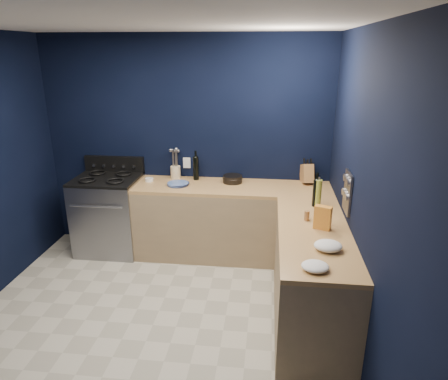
# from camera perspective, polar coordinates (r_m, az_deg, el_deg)

# --- Properties ---
(floor) EXTENTS (3.50, 3.50, 0.02)m
(floor) POSITION_cam_1_polar(r_m,az_deg,el_deg) (3.98, -10.06, -18.47)
(floor) COLOR #ACA796
(floor) RESTS_ON ground
(ceiling) EXTENTS (3.50, 3.50, 0.02)m
(ceiling) POSITION_cam_1_polar(r_m,az_deg,el_deg) (3.17, -13.02, 22.49)
(ceiling) COLOR silver
(ceiling) RESTS_ON ground
(wall_back) EXTENTS (3.50, 0.02, 2.60)m
(wall_back) POSITION_cam_1_polar(r_m,az_deg,el_deg) (4.99, -5.33, 6.37)
(wall_back) COLOR black
(wall_back) RESTS_ON ground
(wall_right) EXTENTS (0.02, 3.50, 2.60)m
(wall_right) POSITION_cam_1_polar(r_m,az_deg,el_deg) (3.28, 19.38, -1.58)
(wall_right) COLOR black
(wall_right) RESTS_ON ground
(wall_front) EXTENTS (3.50, 0.02, 2.60)m
(wall_front) POSITION_cam_1_polar(r_m,az_deg,el_deg) (1.94, -27.71, -18.10)
(wall_front) COLOR black
(wall_front) RESTS_ON ground
(cab_back) EXTENTS (2.30, 0.63, 0.86)m
(cab_back) POSITION_cam_1_polar(r_m,az_deg,el_deg) (4.87, 1.17, -4.67)
(cab_back) COLOR #927855
(cab_back) RESTS_ON floor
(top_back) EXTENTS (2.30, 0.63, 0.04)m
(top_back) POSITION_cam_1_polar(r_m,az_deg,el_deg) (4.71, 1.20, 0.34)
(top_back) COLOR olive
(top_back) RESTS_ON cab_back
(cab_right) EXTENTS (0.63, 1.67, 0.86)m
(cab_right) POSITION_cam_1_polar(r_m,az_deg,el_deg) (3.86, 12.22, -12.06)
(cab_right) COLOR #927855
(cab_right) RESTS_ON floor
(top_right) EXTENTS (0.63, 1.67, 0.04)m
(top_right) POSITION_cam_1_polar(r_m,az_deg,el_deg) (3.65, 12.72, -6.00)
(top_right) COLOR olive
(top_right) RESTS_ON cab_right
(gas_range) EXTENTS (0.76, 0.66, 0.92)m
(gas_range) POSITION_cam_1_polar(r_m,az_deg,el_deg) (5.20, -15.91, -3.49)
(gas_range) COLOR gray
(gas_range) RESTS_ON floor
(oven_door) EXTENTS (0.59, 0.02, 0.42)m
(oven_door) POSITION_cam_1_polar(r_m,az_deg,el_deg) (4.94, -17.24, -4.98)
(oven_door) COLOR black
(oven_door) RESTS_ON gas_range
(cooktop) EXTENTS (0.76, 0.66, 0.03)m
(cooktop) POSITION_cam_1_polar(r_m,az_deg,el_deg) (5.04, -16.40, 1.50)
(cooktop) COLOR black
(cooktop) RESTS_ON gas_range
(backguard) EXTENTS (0.76, 0.06, 0.20)m
(backguard) POSITION_cam_1_polar(r_m,az_deg,el_deg) (5.28, -15.29, 3.58)
(backguard) COLOR black
(backguard) RESTS_ON gas_range
(spice_panel) EXTENTS (0.02, 0.28, 0.38)m
(spice_panel) POSITION_cam_1_polar(r_m,az_deg,el_deg) (3.82, 17.13, -0.33)
(spice_panel) COLOR gray
(spice_panel) RESTS_ON wall_right
(wall_outlet) EXTENTS (0.09, 0.02, 0.13)m
(wall_outlet) POSITION_cam_1_polar(r_m,az_deg,el_deg) (5.02, -5.31, 3.87)
(wall_outlet) COLOR white
(wall_outlet) RESTS_ON wall_back
(plate_stack) EXTENTS (0.32, 0.32, 0.03)m
(plate_stack) POSITION_cam_1_polar(r_m,az_deg,el_deg) (4.75, -6.57, 0.86)
(plate_stack) COLOR #3A618D
(plate_stack) RESTS_ON top_back
(ramekin) EXTENTS (0.10, 0.10, 0.04)m
(ramekin) POSITION_cam_1_polar(r_m,az_deg,el_deg) (4.95, -10.57, 1.45)
(ramekin) COLOR white
(ramekin) RESTS_ON top_back
(utensil_crock) EXTENTS (0.14, 0.14, 0.15)m
(utensil_crock) POSITION_cam_1_polar(r_m,az_deg,el_deg) (5.01, -6.90, 2.54)
(utensil_crock) COLOR beige
(utensil_crock) RESTS_ON top_back
(wine_bottle_back) EXTENTS (0.09, 0.09, 0.28)m
(wine_bottle_back) POSITION_cam_1_polar(r_m,az_deg,el_deg) (4.91, -4.00, 3.06)
(wine_bottle_back) COLOR black
(wine_bottle_back) RESTS_ON top_back
(lemon_basket) EXTENTS (0.27, 0.27, 0.09)m
(lemon_basket) POSITION_cam_1_polar(r_m,az_deg,el_deg) (4.81, 1.23, 1.57)
(lemon_basket) COLOR black
(lemon_basket) RESTS_ON top_back
(knife_block) EXTENTS (0.16, 0.28, 0.27)m
(knife_block) POSITION_cam_1_polar(r_m,az_deg,el_deg) (4.89, 11.67, 2.29)
(knife_block) COLOR olive
(knife_block) RESTS_ON top_back
(wine_bottle_right) EXTENTS (0.07, 0.07, 0.28)m
(wine_bottle_right) POSITION_cam_1_polar(r_m,az_deg,el_deg) (4.16, 12.92, -0.46)
(wine_bottle_right) COLOR black
(wine_bottle_right) RESTS_ON top_right
(oil_bottle) EXTENTS (0.07, 0.07, 0.28)m
(oil_bottle) POSITION_cam_1_polar(r_m,az_deg,el_deg) (4.15, 13.21, -0.47)
(oil_bottle) COLOR #95A137
(oil_bottle) RESTS_ON top_right
(spice_jar_near) EXTENTS (0.05, 0.05, 0.10)m
(spice_jar_near) POSITION_cam_1_polar(r_m,az_deg,el_deg) (3.88, 13.25, -3.31)
(spice_jar_near) COLOR olive
(spice_jar_near) RESTS_ON top_right
(spice_jar_far) EXTENTS (0.06, 0.06, 0.10)m
(spice_jar_far) POSITION_cam_1_polar(r_m,az_deg,el_deg) (3.83, 11.67, -3.58)
(spice_jar_far) COLOR olive
(spice_jar_far) RESTS_ON top_right
(crouton_bag) EXTENTS (0.16, 0.12, 0.22)m
(crouton_bag) POSITION_cam_1_polar(r_m,az_deg,el_deg) (3.66, 13.83, -3.84)
(crouton_bag) COLOR red
(crouton_bag) RESTS_ON top_right
(towel_front) EXTENTS (0.26, 0.24, 0.08)m
(towel_front) POSITION_cam_1_polar(r_m,az_deg,el_deg) (3.32, 14.56, -7.67)
(towel_front) COLOR white
(towel_front) RESTS_ON top_right
(towel_end) EXTENTS (0.24, 0.23, 0.06)m
(towel_end) POSITION_cam_1_polar(r_m,az_deg,el_deg) (3.02, 12.82, -10.52)
(towel_end) COLOR white
(towel_end) RESTS_ON top_right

